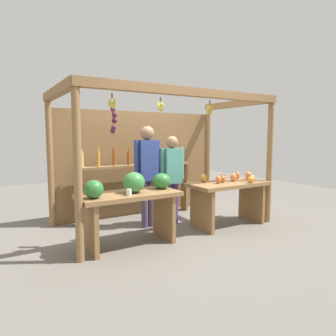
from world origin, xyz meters
The scene contains 7 objects.
ground_plane centered at (0.00, 0.00, 0.00)m, with size 12.00×12.00×0.00m, color slate.
market_stall centered at (-0.01, 0.40, 1.28)m, with size 3.47×1.82×2.22m.
fruit_counter_left centered at (-0.90, -0.65, 0.66)m, with size 1.43×0.64×1.03m.
fruit_counter_right centered at (0.93, -0.63, 0.57)m, with size 1.41×0.64×0.89m.
bottle_shelf_unit centered at (-0.20, 0.64, 0.82)m, with size 2.23×0.22×1.34m.
vendor_man centered at (-0.30, -0.02, 1.02)m, with size 0.48×0.23×1.69m.
vendor_woman centered at (0.15, -0.06, 0.91)m, with size 0.48×0.21×1.53m.
Camera 1 is at (-2.63, -4.47, 1.53)m, focal length 32.52 mm.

